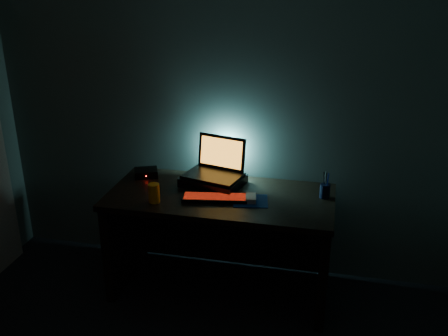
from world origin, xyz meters
The scene contains 10 objects.
room centered at (0.00, 0.00, 1.25)m, with size 3.50×4.00×2.50m.
desk centered at (0.00, 1.67, 0.49)m, with size 1.50×0.70×0.75m.
riser centered at (-0.09, 1.77, 0.78)m, with size 0.40×0.30×0.06m, color black.
laptop centered at (-0.07, 1.82, 0.87)m, with size 0.43×0.36×0.26m.
keyboard centered at (-0.02, 1.53, 0.76)m, with size 0.44×0.20×0.03m.
mousepad centered at (0.21, 1.56, 0.75)m, with size 0.22×0.20×0.00m, color navy.
mouse centered at (0.21, 1.56, 0.77)m, with size 0.07×0.11×0.03m, color #939298.
pen_cup centered at (0.68, 1.72, 0.80)m, with size 0.07×0.07×0.10m, color black.
juice_glass centered at (-0.39, 1.42, 0.81)m, with size 0.07×0.07×0.12m, color orange.
router centered at (-0.60, 1.81, 0.78)m, with size 0.20×0.18×0.05m.
Camera 1 is at (0.68, -1.32, 2.15)m, focal length 40.00 mm.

